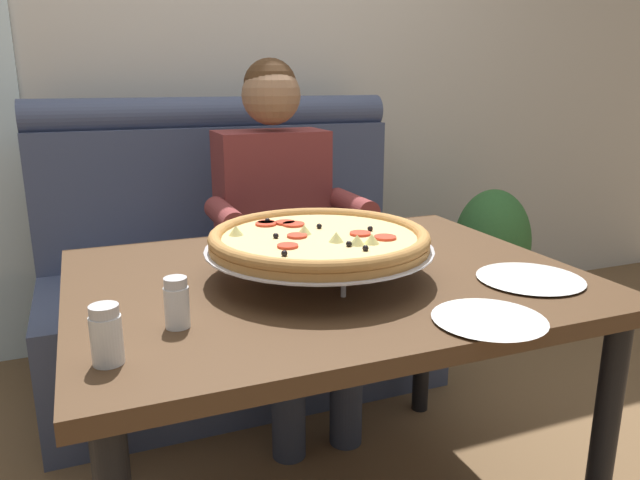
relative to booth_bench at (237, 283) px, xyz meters
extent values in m
cube|color=beige|center=(0.00, 0.57, 1.00)|extent=(6.00, 0.12, 2.80)
cube|color=#424C6B|center=(0.00, -0.13, -0.17)|extent=(1.50, 0.60, 0.46)
cube|color=#424C6B|center=(0.00, 0.26, 0.29)|extent=(1.50, 0.18, 0.65)
cylinder|color=#424C6B|center=(0.00, 0.26, 0.66)|extent=(1.50, 0.14, 0.14)
cube|color=#4C331E|center=(0.00, -0.95, 0.31)|extent=(1.24, 0.96, 0.04)
cylinder|color=black|center=(0.55, -1.36, -0.05)|extent=(0.06, 0.06, 0.69)
cylinder|color=black|center=(-0.55, -0.54, -0.05)|extent=(0.06, 0.06, 0.69)
cylinder|color=black|center=(0.55, -0.54, -0.05)|extent=(0.06, 0.06, 0.69)
cube|color=#2D3342|center=(0.10, -0.38, 0.14)|extent=(0.34, 0.40, 0.15)
cylinder|color=#2D3342|center=(0.00, -0.63, -0.17)|extent=(0.11, 0.11, 0.46)
cylinder|color=#2D3342|center=(0.20, -0.63, -0.17)|extent=(0.11, 0.11, 0.46)
cube|color=brown|center=(0.10, -0.16, 0.34)|extent=(0.40, 0.22, 0.56)
cylinder|color=brown|center=(-0.13, -0.38, 0.37)|extent=(0.08, 0.28, 0.08)
cylinder|color=brown|center=(0.33, -0.38, 0.37)|extent=(0.08, 0.28, 0.08)
sphere|color=#997051|center=(0.10, -0.18, 0.75)|extent=(0.21, 0.21, 0.21)
sphere|color=#472D19|center=(0.10, -0.17, 0.78)|extent=(0.19, 0.19, 0.19)
cylinder|color=silver|center=(-0.03, -1.11, 0.37)|extent=(0.01, 0.01, 0.07)
cylinder|color=silver|center=(-0.15, -0.89, 0.37)|extent=(0.01, 0.01, 0.07)
cylinder|color=silver|center=(0.10, -0.89, 0.37)|extent=(0.01, 0.01, 0.07)
torus|color=silver|center=(-0.03, -0.97, 0.40)|extent=(0.30, 0.30, 0.01)
cylinder|color=silver|center=(-0.03, -0.97, 0.41)|extent=(0.56, 0.56, 0.00)
cylinder|color=#B77F42|center=(-0.03, -0.97, 0.42)|extent=(0.53, 0.53, 0.02)
torus|color=#B77F42|center=(-0.03, -0.97, 0.44)|extent=(0.54, 0.54, 0.03)
cylinder|color=#E5C17A|center=(-0.03, -0.97, 0.43)|extent=(0.47, 0.47, 0.01)
cylinder|color=red|center=(-0.05, -0.84, 0.44)|extent=(0.06, 0.06, 0.01)
cylinder|color=red|center=(-0.11, -0.81, 0.44)|extent=(0.06, 0.06, 0.01)
cylinder|color=red|center=(-0.06, -0.81, 0.44)|extent=(0.05, 0.05, 0.01)
cylinder|color=red|center=(-0.08, -0.96, 0.44)|extent=(0.05, 0.05, 0.01)
cylinder|color=red|center=(0.07, -0.99, 0.44)|extent=(0.05, 0.05, 0.01)
cylinder|color=red|center=(-0.11, -0.80, 0.44)|extent=(0.04, 0.04, 0.01)
cylinder|color=red|center=(-0.13, -1.03, 0.44)|extent=(0.05, 0.05, 0.01)
cylinder|color=red|center=(0.11, -1.05, 0.44)|extent=(0.05, 0.05, 0.01)
sphere|color=black|center=(0.02, -1.12, 0.44)|extent=(0.01, 0.01, 0.01)
sphere|color=black|center=(0.00, -0.90, 0.44)|extent=(0.01, 0.01, 0.01)
sphere|color=black|center=(0.00, -1.08, 0.44)|extent=(0.01, 0.01, 0.01)
sphere|color=black|center=(0.11, -0.97, 0.44)|extent=(0.01, 0.01, 0.01)
sphere|color=black|center=(-0.13, -0.95, 0.44)|extent=(0.01, 0.01, 0.01)
sphere|color=black|center=(-0.16, -1.10, 0.44)|extent=(0.01, 0.01, 0.01)
sphere|color=black|center=(-0.10, -0.79, 0.44)|extent=(0.01, 0.01, 0.01)
cone|color=#CCC675|center=(-0.06, -0.94, 0.45)|extent=(0.04, 0.04, 0.02)
cone|color=#CCC675|center=(-0.21, -0.88, 0.45)|extent=(0.04, 0.04, 0.02)
cone|color=#CCC675|center=(0.02, -1.07, 0.45)|extent=(0.04, 0.04, 0.02)
cone|color=#CCC675|center=(-0.01, -1.03, 0.45)|extent=(0.04, 0.04, 0.02)
cone|color=#CCC675|center=(0.06, -1.08, 0.45)|extent=(0.04, 0.04, 0.02)
cylinder|color=white|center=(-0.40, -1.14, 0.37)|extent=(0.05, 0.05, 0.08)
cylinder|color=silver|center=(-0.40, -1.14, 0.35)|extent=(0.04, 0.04, 0.05)
cylinder|color=silver|center=(-0.40, -1.14, 0.42)|extent=(0.05, 0.05, 0.02)
cylinder|color=white|center=(-0.54, -1.26, 0.37)|extent=(0.05, 0.05, 0.09)
cylinder|color=#A82D19|center=(-0.54, -1.26, 0.36)|extent=(0.05, 0.05, 0.05)
cylinder|color=silver|center=(-0.54, -1.26, 0.43)|extent=(0.05, 0.05, 0.02)
cylinder|color=white|center=(0.44, -1.18, 0.33)|extent=(0.18, 0.18, 0.01)
cone|color=white|center=(0.44, -1.18, 0.34)|extent=(0.26, 0.26, 0.01)
cylinder|color=white|center=(0.19, -1.35, 0.33)|extent=(0.16, 0.16, 0.01)
cone|color=white|center=(0.19, -1.35, 0.34)|extent=(0.23, 0.23, 0.01)
cylinder|color=brown|center=(1.25, -0.01, -0.29)|extent=(0.24, 0.24, 0.22)
ellipsoid|color=#336B33|center=(1.25, -0.01, 0.04)|extent=(0.36, 0.36, 0.52)
camera|label=1|loc=(-0.55, -2.27, 0.81)|focal=33.62mm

